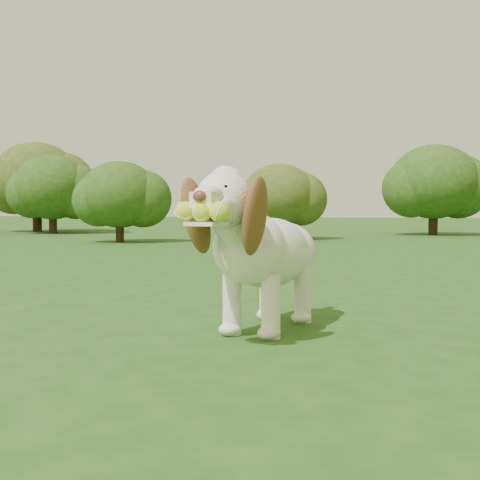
# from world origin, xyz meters

# --- Properties ---
(ground) EXTENTS (80.00, 80.00, 0.00)m
(ground) POSITION_xyz_m (0.00, 0.00, 0.00)
(ground) COLOR #1F4614
(ground) RESTS_ON ground
(dog) EXTENTS (0.55, 1.23, 0.80)m
(dog) POSITION_xyz_m (0.24, 0.42, 0.43)
(dog) COLOR white
(dog) RESTS_ON ground
(shrub_a) EXTENTS (1.42, 1.42, 1.47)m
(shrub_a) POSITION_xyz_m (-4.04, 7.48, 0.87)
(shrub_a) COLOR #382314
(shrub_a) RESTS_ON ground
(shrub_g) EXTENTS (2.29, 2.29, 2.37)m
(shrub_g) POSITION_xyz_m (-8.50, 11.59, 1.39)
(shrub_g) COLOR #382314
(shrub_g) RESTS_ON ground
(shrub_e) EXTENTS (1.86, 1.86, 1.93)m
(shrub_e) POSITION_xyz_m (-7.39, 10.59, 1.14)
(shrub_e) COLOR #382314
(shrub_e) RESTS_ON ground
(shrub_b) EXTENTS (1.44, 1.44, 1.50)m
(shrub_b) POSITION_xyz_m (-1.44, 9.19, 0.88)
(shrub_b) COLOR #382314
(shrub_b) RESTS_ON ground
(shrub_i) EXTENTS (2.01, 2.01, 2.09)m
(shrub_i) POSITION_xyz_m (1.60, 12.09, 1.23)
(shrub_i) COLOR #382314
(shrub_i) RESTS_ON ground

